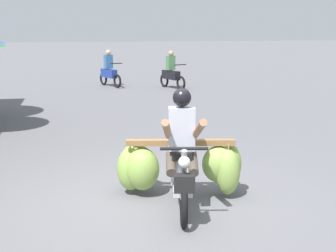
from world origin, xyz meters
name	(u,v)px	position (x,y,z in m)	size (l,w,h in m)	color
ground_plane	(154,203)	(0.00, 0.00, 0.00)	(120.00, 120.00, 0.00)	slate
motorbike_main_loaded	(175,164)	(0.33, 0.14, 0.50)	(1.79, 1.93, 1.58)	black
motorbike_distant_ahead_left	(171,73)	(2.45, 11.71, 0.57)	(0.79, 1.52, 1.40)	black
motorbike_distant_ahead_right	(109,72)	(0.21, 12.73, 0.57)	(0.83, 1.50, 1.40)	black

